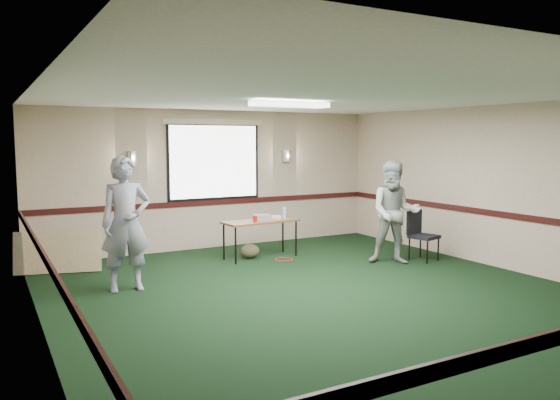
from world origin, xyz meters
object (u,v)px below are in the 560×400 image
projector (262,217)px  person_right (395,213)px  folding_table (260,223)px  person_left (126,224)px  conference_chair (420,231)px

projector → person_right: size_ratio=0.17×
projector → person_right: person_right is taller
folding_table → person_right: (1.81, -1.51, 0.25)m
person_left → person_right: size_ratio=1.07×
person_left → person_right: (4.43, -0.50, -0.06)m
folding_table → person_left: (-2.62, -1.01, 0.32)m
person_right → projector: bearing=176.0°
conference_chair → person_left: person_left is taller
folding_table → projector: bearing=20.5°
projector → conference_chair: conference_chair is taller
projector → person_left: 2.87m
projector → person_left: bearing=-147.3°
person_left → person_right: bearing=-3.8°
conference_chair → person_right: size_ratio=0.50×
conference_chair → folding_table: bearing=133.1°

